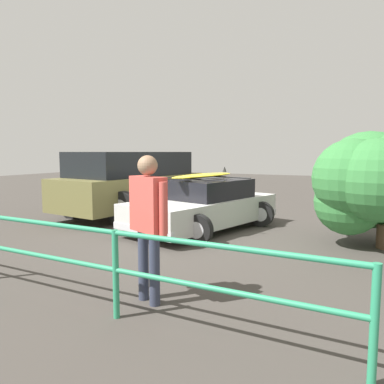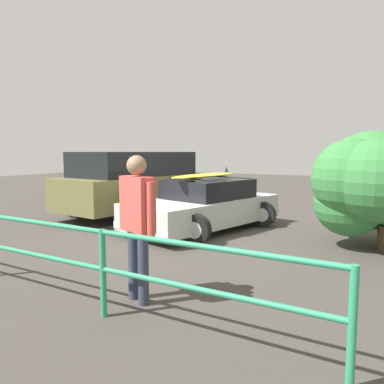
# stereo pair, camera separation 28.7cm
# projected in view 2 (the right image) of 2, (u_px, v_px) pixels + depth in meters

# --- Properties ---
(ground_plane) EXTENTS (44.00, 44.00, 0.02)m
(ground_plane) POSITION_uv_depth(u_px,v_px,m) (196.00, 231.00, 8.76)
(ground_plane) COLOR #423D38
(ground_plane) RESTS_ON ground
(sedan_car) EXTENTS (2.86, 4.24, 1.46)m
(sedan_car) POSITION_uv_depth(u_px,v_px,m) (205.00, 205.00, 8.83)
(sedan_car) COLOR silver
(sedan_car) RESTS_ON ground
(suv_car) EXTENTS (3.15, 4.95, 1.83)m
(suv_car) POSITION_uv_depth(u_px,v_px,m) (136.00, 182.00, 10.96)
(suv_car) COLOR brown
(suv_car) RESTS_ON ground
(person_bystander) EXTENTS (0.65, 0.38, 1.79)m
(person_bystander) POSITION_uv_depth(u_px,v_px,m) (137.00, 215.00, 4.49)
(person_bystander) COLOR #33384C
(person_bystander) RESTS_ON ground
(bush_near_left) EXTENTS (2.26, 2.78, 2.25)m
(bush_near_left) POSITION_uv_depth(u_px,v_px,m) (374.00, 182.00, 7.10)
(bush_near_left) COLOR brown
(bush_near_left) RESTS_ON ground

